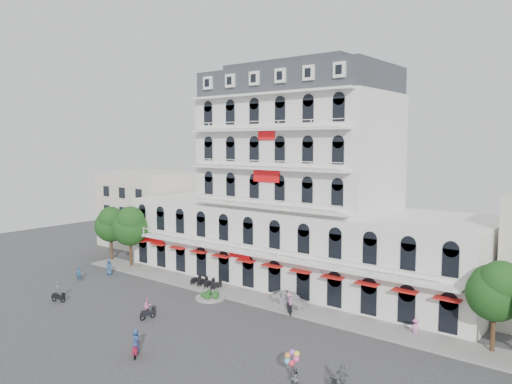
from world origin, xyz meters
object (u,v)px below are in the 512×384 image
object	(u,v)px
rider_southwest	(148,308)
rider_northeast	(343,381)
balloon_vendor	(293,369)
parked_car	(290,299)
rider_center	(289,303)
rider_east	(136,343)
rider_west	(58,293)

from	to	relation	value
rider_southwest	rider_northeast	xyz separation A→B (m)	(21.50, -1.52, 0.10)
rider_northeast	balloon_vendor	size ratio (longest dim) A/B	0.94
parked_car	rider_northeast	distance (m)	18.61
rider_southwest	rider_center	world-z (taller)	rider_center
balloon_vendor	rider_east	bearing A→B (deg)	-164.29
parked_car	rider_west	world-z (taller)	rider_west
rider_northeast	rider_center	size ratio (longest dim) A/B	1.10
parked_car	rider_northeast	world-z (taller)	rider_northeast
parked_car	rider_west	distance (m)	24.19
rider_west	rider_northeast	bearing A→B (deg)	-17.84
rider_east	rider_west	bearing A→B (deg)	35.14
parked_car	rider_southwest	size ratio (longest dim) A/B	2.07
parked_car	rider_center	world-z (taller)	rider_center
rider_northeast	rider_center	world-z (taller)	rider_northeast
rider_northeast	parked_car	bearing A→B (deg)	-42.75
rider_center	balloon_vendor	size ratio (longest dim) A/B	0.86
parked_car	rider_northeast	bearing A→B (deg)	-123.67
rider_west	balloon_vendor	world-z (taller)	balloon_vendor
rider_west	rider_east	world-z (taller)	rider_east
rider_southwest	balloon_vendor	bearing A→B (deg)	-89.23
parked_car	rider_east	distance (m)	17.69
parked_car	rider_northeast	xyz separation A→B (m)	(13.22, -13.10, 0.41)
rider_southwest	rider_northeast	world-z (taller)	rider_northeast
parked_car	rider_east	world-z (taller)	rider_east
rider_southwest	rider_northeast	size ratio (longest dim) A/B	0.91
rider_west	rider_northeast	world-z (taller)	rider_northeast
balloon_vendor	rider_center	bearing A→B (deg)	125.66
parked_car	rider_center	size ratio (longest dim) A/B	2.07
rider_east	rider_center	bearing A→B (deg)	-57.68
rider_southwest	balloon_vendor	xyz separation A→B (m)	(18.24, -2.44, 0.25)
rider_east	rider_center	size ratio (longest dim) A/B	1.06
rider_southwest	rider_center	xyz separation A→B (m)	(9.67, 9.50, 0.04)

